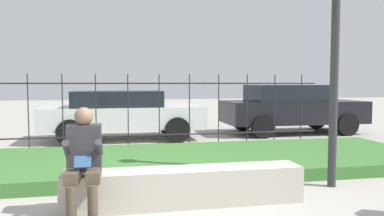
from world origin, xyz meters
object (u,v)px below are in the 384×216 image
at_px(person_seated_reader, 84,159).
at_px(car_parked_center, 122,113).
at_px(stone_bench, 185,189).
at_px(car_parked_right, 291,108).
at_px(street_lamp, 336,12).

bearing_deg(person_seated_reader, car_parked_center, 85.19).
bearing_deg(car_parked_center, stone_bench, -83.77).
xyz_separation_m(car_parked_center, car_parked_right, (5.08, 0.28, 0.06)).
bearing_deg(stone_bench, person_seated_reader, -167.76).
bearing_deg(car_parked_center, street_lamp, -61.48).
bearing_deg(street_lamp, stone_bench, -170.14).
relative_size(stone_bench, person_seated_reader, 2.38).
height_order(stone_bench, street_lamp, street_lamp).
relative_size(stone_bench, car_parked_center, 0.70).
bearing_deg(street_lamp, car_parked_center, 119.29).
xyz_separation_m(person_seated_reader, car_parked_right, (5.58, 6.27, 0.09)).
xyz_separation_m(stone_bench, street_lamp, (2.29, 0.40, 2.36)).
bearing_deg(stone_bench, car_parked_right, 53.94).
bearing_deg(stone_bench, car_parked_center, 97.00).
distance_m(person_seated_reader, car_parked_right, 8.39).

